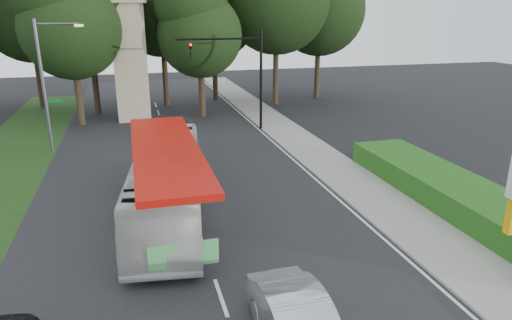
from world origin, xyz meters
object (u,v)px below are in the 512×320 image
object	(u,v)px
traffic_signal_mast	(243,67)
transit_bus	(168,182)
monument	(130,56)
streetlight_signs	(47,81)

from	to	relation	value
traffic_signal_mast	transit_bus	distance (m)	15.45
traffic_signal_mast	transit_bus	size ratio (longest dim) A/B	0.65
monument	transit_bus	size ratio (longest dim) A/B	0.90
traffic_signal_mast	transit_bus	world-z (taller)	traffic_signal_mast
traffic_signal_mast	streetlight_signs	size ratio (longest dim) A/B	0.90
streetlight_signs	transit_bus	distance (m)	13.39
streetlight_signs	transit_bus	world-z (taller)	streetlight_signs
streetlight_signs	monument	size ratio (longest dim) A/B	0.80
monument	transit_bus	distance (m)	19.95
streetlight_signs	monument	xyz separation A→B (m)	(4.99, 7.99, 0.67)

